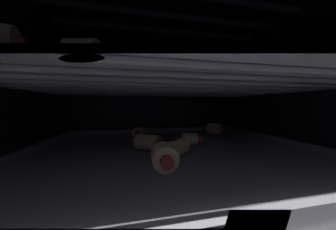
# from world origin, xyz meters

# --- Properties ---
(ground_plane) EXTENTS (0.58, 0.46, 0.01)m
(ground_plane) POSITION_xyz_m (0.00, 0.00, -0.01)
(ground_plane) COLOR black
(oven_wall_back) EXTENTS (0.58, 0.01, 0.40)m
(oven_wall_back) POSITION_xyz_m (0.00, 0.22, 0.20)
(oven_wall_back) COLOR black
(oven_wall_back) RESTS_ON ground_plane
(oven_wall_right) EXTENTS (0.01, 0.44, 0.40)m
(oven_wall_right) POSITION_xyz_m (0.29, 0.00, 0.20)
(oven_wall_right) COLOR black
(oven_wall_right) RESTS_ON ground_plane
(heating_element) EXTENTS (0.45, 0.19, 0.01)m
(heating_element) POSITION_xyz_m (0.00, -0.00, 0.38)
(heating_element) COLOR #333338
(oven_rack_lower) EXTENTS (0.53, 0.43, 0.01)m
(oven_rack_lower) POSITION_xyz_m (0.00, 0.00, 0.11)
(oven_rack_lower) COLOR #B7B7BC
(baking_tray_lower) EXTENTS (0.48, 0.38, 0.02)m
(baking_tray_lower) POSITION_xyz_m (0.00, 0.00, 0.12)
(baking_tray_lower) COLOR gray
(baking_tray_lower) RESTS_ON oven_rack_lower
(pig_in_blanket_lower_0) EXTENTS (0.03, 0.05, 0.03)m
(pig_in_blanket_lower_0) POSITION_xyz_m (-0.03, -0.08, 0.14)
(pig_in_blanket_lower_0) COLOR beige
(pig_in_blanket_lower_0) RESTS_ON baking_tray_lower
(pig_in_blanket_lower_1) EXTENTS (0.06, 0.05, 0.03)m
(pig_in_blanket_lower_1) POSITION_xyz_m (-0.04, 0.01, 0.14)
(pig_in_blanket_lower_1) COLOR beige
(pig_in_blanket_lower_1) RESTS_ON baking_tray_lower
(pig_in_blanket_lower_2) EXTENTS (0.05, 0.03, 0.02)m
(pig_in_blanket_lower_2) POSITION_xyz_m (0.04, 0.03, 0.14)
(pig_in_blanket_lower_2) COLOR beige
(pig_in_blanket_lower_2) RESTS_ON baking_tray_lower
(pig_in_blanket_lower_3) EXTENTS (0.05, 0.05, 0.03)m
(pig_in_blanket_lower_3) POSITION_xyz_m (0.15, 0.12, 0.14)
(pig_in_blanket_lower_3) COLOR beige
(pig_in_blanket_lower_3) RESTS_ON baking_tray_lower
(pig_in_blanket_lower_4) EXTENTS (0.04, 0.05, 0.03)m
(pig_in_blanket_lower_4) POSITION_xyz_m (-0.05, 0.13, 0.14)
(pig_in_blanket_lower_4) COLOR beige
(pig_in_blanket_lower_4) RESTS_ON baking_tray_lower
(pig_in_blanket_lower_5) EXTENTS (0.06, 0.05, 0.03)m
(pig_in_blanket_lower_5) POSITION_xyz_m (-0.00, -0.03, 0.14)
(pig_in_blanket_lower_5) COLOR beige
(pig_in_blanket_lower_5) RESTS_ON baking_tray_lower
(oven_rack_upper) EXTENTS (0.53, 0.43, 0.01)m
(oven_rack_upper) POSITION_xyz_m (0.00, -0.00, 0.24)
(oven_rack_upper) COLOR #B7B7BC
(baking_tray_upper) EXTENTS (0.48, 0.38, 0.02)m
(baking_tray_upper) POSITION_xyz_m (0.00, 0.00, 0.24)
(baking_tray_upper) COLOR silver
(baking_tray_upper) RESTS_ON oven_rack_upper
(pig_in_blanket_upper_0) EXTENTS (0.05, 0.04, 0.03)m
(pig_in_blanket_upper_0) POSITION_xyz_m (-0.12, -0.08, 0.26)
(pig_in_blanket_upper_0) COLOR beige
(pig_in_blanket_upper_0) RESTS_ON baking_tray_upper
(pig_in_blanket_upper_1) EXTENTS (0.03, 0.06, 0.03)m
(pig_in_blanket_upper_1) POSITION_xyz_m (0.18, 0.11, 0.26)
(pig_in_blanket_upper_1) COLOR beige
(pig_in_blanket_upper_1) RESTS_ON baking_tray_upper
(pig_in_blanket_upper_2) EXTENTS (0.04, 0.05, 0.03)m
(pig_in_blanket_upper_2) POSITION_xyz_m (-0.16, 0.11, 0.26)
(pig_in_blanket_upper_2) COLOR beige
(pig_in_blanket_upper_2) RESTS_ON baking_tray_upper
(pig_in_blanket_upper_3) EXTENTS (0.06, 0.04, 0.03)m
(pig_in_blanket_upper_3) POSITION_xyz_m (0.06, 0.01, 0.26)
(pig_in_blanket_upper_3) COLOR beige
(pig_in_blanket_upper_3) RESTS_ON baking_tray_upper
(pig_in_blanket_upper_4) EXTENTS (0.04, 0.06, 0.03)m
(pig_in_blanket_upper_4) POSITION_xyz_m (0.08, 0.13, 0.26)
(pig_in_blanket_upper_4) COLOR beige
(pig_in_blanket_upper_4) RESTS_ON baking_tray_upper
(pig_in_blanket_upper_6) EXTENTS (0.04, 0.05, 0.03)m
(pig_in_blanket_upper_6) POSITION_xyz_m (0.18, 0.02, 0.26)
(pig_in_blanket_upper_6) COLOR beige
(pig_in_blanket_upper_6) RESTS_ON baking_tray_upper
(pig_in_blanket_upper_7) EXTENTS (0.04, 0.06, 0.03)m
(pig_in_blanket_upper_7) POSITION_xyz_m (0.20, 0.07, 0.26)
(pig_in_blanket_upper_7) COLOR beige
(pig_in_blanket_upper_7) RESTS_ON baking_tray_upper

